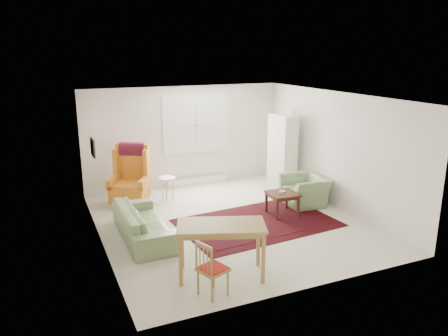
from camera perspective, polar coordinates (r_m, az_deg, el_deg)
name	(u,v)px	position (r m, az deg, el deg)	size (l,w,h in m)	color
room	(227,159)	(8.62, 0.35, 1.20)	(5.04, 5.54, 2.51)	beige
rug	(257,222)	(8.79, 4.37, -7.09)	(3.02, 1.94, 0.03)	black
sofa	(143,217)	(8.12, -10.49, -6.27)	(2.01, 0.79, 0.81)	#708A5C
armchair	(305,187)	(9.88, 10.49, -2.51)	(0.98, 0.85, 0.76)	#708A5C
wingback_chair	(129,176)	(9.77, -12.30, -1.01)	(0.78, 0.82, 1.35)	#C1701D
coffee_table	(282,203)	(9.22, 7.59, -4.61)	(0.58, 0.58, 0.48)	#3B1B12
stool	(167,188)	(10.14, -7.41, -2.61)	(0.39, 0.39, 0.52)	white
cabinet	(282,152)	(10.77, 7.64, 2.06)	(0.39, 0.74, 1.84)	white
desk	(221,250)	(6.71, -0.36, -10.65)	(1.31, 0.66, 0.83)	olive
desk_chair	(213,268)	(6.21, -1.47, -12.91)	(0.36, 0.36, 0.83)	olive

